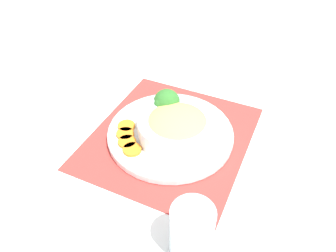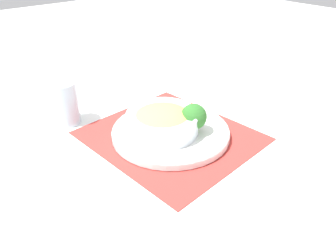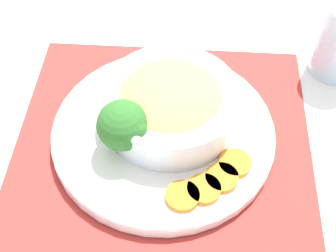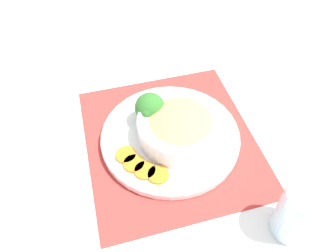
% 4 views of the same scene
% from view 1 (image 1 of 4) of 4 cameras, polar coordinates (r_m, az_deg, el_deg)
% --- Properties ---
extents(ground_plane, '(4.00, 4.00, 0.00)m').
position_cam_1_polar(ground_plane, '(0.80, 0.42, -1.97)').
color(ground_plane, white).
extents(placemat, '(0.43, 0.39, 0.00)m').
position_cam_1_polar(placemat, '(0.80, 0.42, -1.87)').
color(placemat, '#B2332D').
rests_on(placemat, ground_plane).
extents(plate, '(0.30, 0.30, 0.02)m').
position_cam_1_polar(plate, '(0.79, 0.42, -1.17)').
color(plate, white).
rests_on(plate, placemat).
extents(bowl, '(0.19, 0.19, 0.07)m').
position_cam_1_polar(bowl, '(0.76, 1.59, 0.06)').
color(bowl, silver).
rests_on(bowl, plate).
extents(broccoli_floret, '(0.07, 0.07, 0.08)m').
position_cam_1_polar(broccoli_floret, '(0.81, -0.26, 4.10)').
color(broccoli_floret, '#84AD5B').
rests_on(broccoli_floret, plate).
extents(carrot_slice_near, '(0.04, 0.04, 0.01)m').
position_cam_1_polar(carrot_slice_near, '(0.81, -7.25, -0.00)').
color(carrot_slice_near, orange).
rests_on(carrot_slice_near, plate).
extents(carrot_slice_middle, '(0.04, 0.04, 0.01)m').
position_cam_1_polar(carrot_slice_middle, '(0.79, -7.46, -1.37)').
color(carrot_slice_middle, orange).
rests_on(carrot_slice_middle, plate).
extents(carrot_slice_far, '(0.04, 0.04, 0.01)m').
position_cam_1_polar(carrot_slice_far, '(0.76, -7.14, -2.77)').
color(carrot_slice_far, orange).
rests_on(carrot_slice_far, plate).
extents(carrot_slice_extra, '(0.04, 0.04, 0.01)m').
position_cam_1_polar(carrot_slice_extra, '(0.75, -6.25, -4.10)').
color(carrot_slice_extra, orange).
rests_on(carrot_slice_extra, plate).
extents(water_glass, '(0.07, 0.07, 0.12)m').
position_cam_1_polar(water_glass, '(0.58, 4.07, -18.42)').
color(water_glass, silver).
rests_on(water_glass, ground_plane).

